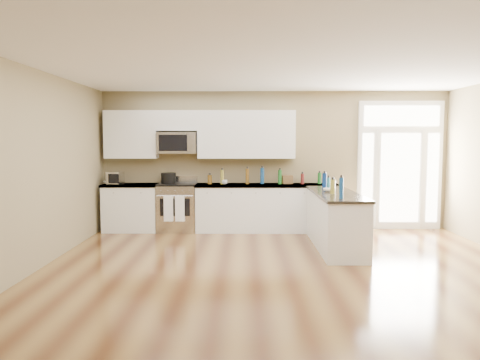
# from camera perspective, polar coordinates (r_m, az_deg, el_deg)

# --- Properties ---
(ground) EXTENTS (8.00, 8.00, 0.00)m
(ground) POSITION_cam_1_polar(r_m,az_deg,el_deg) (5.88, 6.62, -13.11)
(ground) COLOR #4F2C16
(room_shell) EXTENTS (8.00, 8.00, 8.00)m
(room_shell) POSITION_cam_1_polar(r_m,az_deg,el_deg) (5.60, 6.79, 3.77)
(room_shell) COLOR #897A56
(room_shell) RESTS_ON ground
(back_cabinet_left) EXTENTS (1.10, 0.66, 0.94)m
(back_cabinet_left) POSITION_cam_1_polar(r_m,az_deg,el_deg) (9.62, -13.08, -3.46)
(back_cabinet_left) COLOR white
(back_cabinet_left) RESTS_ON ground
(back_cabinet_right) EXTENTS (2.85, 0.66, 0.94)m
(back_cabinet_right) POSITION_cam_1_polar(r_m,az_deg,el_deg) (9.37, 3.32, -3.58)
(back_cabinet_right) COLOR white
(back_cabinet_right) RESTS_ON ground
(peninsula_cabinet) EXTENTS (0.69, 2.32, 0.94)m
(peninsula_cabinet) POSITION_cam_1_polar(r_m,az_deg,el_deg) (8.07, 11.53, -5.06)
(peninsula_cabinet) COLOR white
(peninsula_cabinet) RESTS_ON ground
(upper_cabinet_left) EXTENTS (1.04, 0.33, 0.95)m
(upper_cabinet_left) POSITION_cam_1_polar(r_m,az_deg,el_deg) (9.67, -13.11, 5.41)
(upper_cabinet_left) COLOR white
(upper_cabinet_left) RESTS_ON room_shell
(upper_cabinet_right) EXTENTS (1.94, 0.33, 0.95)m
(upper_cabinet_right) POSITION_cam_1_polar(r_m,az_deg,el_deg) (9.40, 0.78, 5.56)
(upper_cabinet_right) COLOR white
(upper_cabinet_right) RESTS_ON room_shell
(upper_cabinet_short) EXTENTS (0.82, 0.33, 0.40)m
(upper_cabinet_short) POSITION_cam_1_polar(r_m,az_deg,el_deg) (9.50, -7.64, 7.17)
(upper_cabinet_short) COLOR white
(upper_cabinet_short) RESTS_ON room_shell
(microwave) EXTENTS (0.78, 0.41, 0.42)m
(microwave) POSITION_cam_1_polar(r_m,az_deg,el_deg) (9.46, -7.65, 4.51)
(microwave) COLOR silver
(microwave) RESTS_ON room_shell
(entry_door) EXTENTS (1.70, 0.10, 2.60)m
(entry_door) POSITION_cam_1_polar(r_m,az_deg,el_deg) (10.04, 18.89, 1.70)
(entry_door) COLOR white
(entry_door) RESTS_ON ground
(kitchen_range) EXTENTS (0.76, 0.68, 1.08)m
(kitchen_range) POSITION_cam_1_polar(r_m,az_deg,el_deg) (9.44, -7.66, -3.28)
(kitchen_range) COLOR silver
(kitchen_range) RESTS_ON ground
(stockpot) EXTENTS (0.33, 0.33, 0.23)m
(stockpot) POSITION_cam_1_polar(r_m,az_deg,el_deg) (9.44, -8.72, 0.27)
(stockpot) COLOR black
(stockpot) RESTS_ON kitchen_range
(toaster_oven) EXTENTS (0.34, 0.29, 0.25)m
(toaster_oven) POSITION_cam_1_polar(r_m,az_deg,el_deg) (9.58, -14.96, 0.23)
(toaster_oven) COLOR silver
(toaster_oven) RESTS_ON back_cabinet_left
(cardboard_box) EXTENTS (0.23, 0.18, 0.17)m
(cardboard_box) POSITION_cam_1_polar(r_m,az_deg,el_deg) (9.45, 5.76, 0.06)
(cardboard_box) COLOR brown
(cardboard_box) RESTS_ON back_cabinet_right
(bowl_left) EXTENTS (0.26, 0.26, 0.05)m
(bowl_left) POSITION_cam_1_polar(r_m,az_deg,el_deg) (9.78, -15.70, -0.27)
(bowl_left) COLOR white
(bowl_left) RESTS_ON back_cabinet_left
(bowl_peninsula) EXTENTS (0.23, 0.23, 0.06)m
(bowl_peninsula) POSITION_cam_1_polar(r_m,az_deg,el_deg) (8.06, 10.80, -1.21)
(bowl_peninsula) COLOR white
(bowl_peninsula) RESTS_ON peninsula_cabinet
(cup_counter) EXTENTS (0.14, 0.14, 0.09)m
(cup_counter) POSITION_cam_1_polar(r_m,az_deg,el_deg) (9.28, -1.89, -0.25)
(cup_counter) COLOR white
(cup_counter) RESTS_ON back_cabinet_right
(counter_bottles) EXTENTS (2.31, 2.45, 0.32)m
(counter_bottles) POSITION_cam_1_polar(r_m,az_deg,el_deg) (8.69, 6.10, -0.05)
(counter_bottles) COLOR #19591E
(counter_bottles) RESTS_ON back_cabinet_right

